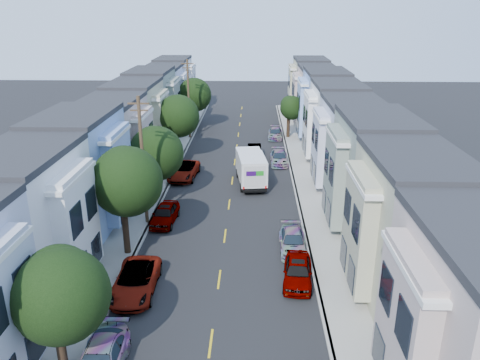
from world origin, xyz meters
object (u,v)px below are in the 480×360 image
object	(u,v)px
tree_b	(126,182)
parked_right_a	(298,271)
fedex_truck	(251,167)
parked_left_c	(165,214)
parked_right_d	(275,133)
utility_pole_far	(189,99)
tree_far_r	(291,108)
parked_left_b	(136,281)
tree_a	(59,296)
tree_d	(177,116)
parked_left_d	(184,171)
tree_c	(155,154)
parked_right_c	(279,158)
utility_pole_near	(143,162)
parked_right_b	(293,241)
tree_e	(194,95)
lead_sedan	(255,151)

from	to	relation	value
tree_b	parked_right_a	size ratio (longest dim) A/B	1.68
fedex_truck	parked_left_c	distance (m)	11.31
tree_b	parked_right_d	distance (m)	33.58
utility_pole_far	fedex_truck	world-z (taller)	utility_pole_far
tree_far_r	parked_left_b	world-z (taller)	tree_far_r
tree_a	tree_d	world-z (taller)	tree_d
parked_left_d	fedex_truck	bearing A→B (deg)	-7.80
tree_c	parked_left_d	world-z (taller)	tree_c
tree_d	parked_right_c	world-z (taller)	tree_d
tree_b	tree_d	xyz separation A→B (m)	(0.00, 21.47, -0.36)
parked_left_c	fedex_truck	bearing A→B (deg)	56.82
parked_left_c	parked_right_d	world-z (taller)	parked_left_c
utility_pole_near	parked_right_b	world-z (taller)	utility_pole_near
tree_e	lead_sedan	size ratio (longest dim) A/B	1.69
tree_e	utility_pole_far	distance (m)	5.35
lead_sedan	parked_right_d	size ratio (longest dim) A/B	0.99
tree_a	parked_left_c	distance (m)	17.00
parked_right_c	fedex_truck	bearing A→B (deg)	-115.78
fedex_truck	parked_right_b	world-z (taller)	fedex_truck
lead_sedan	parked_left_d	xyz separation A→B (m)	(-7.09, -7.19, 0.06)
parked_left_c	parked_right_a	distance (m)	12.85
tree_far_r	utility_pole_near	bearing A→B (deg)	-116.40
parked_right_c	tree_far_r	bearing A→B (deg)	79.48
tree_a	utility_pole_far	distance (m)	42.37
lead_sedan	parked_right_a	bearing A→B (deg)	-85.89
tree_a	lead_sedan	distance (m)	35.48
parked_left_c	parked_left_d	world-z (taller)	parked_left_d
tree_c	tree_far_r	bearing A→B (deg)	59.25
tree_c	parked_left_c	distance (m)	5.78
tree_c	lead_sedan	size ratio (longest dim) A/B	1.62
parked_right_b	parked_right_c	distance (m)	19.55
parked_left_d	parked_right_b	world-z (taller)	parked_left_d
tree_far_r	lead_sedan	bearing A→B (deg)	-118.45
tree_d	lead_sedan	world-z (taller)	tree_d
utility_pole_far	parked_right_d	size ratio (longest dim) A/B	2.33
parked_left_b	parked_left_c	size ratio (longest dim) A/B	1.17
parked_right_b	parked_right_d	bearing A→B (deg)	90.29
tree_d	parked_right_d	xyz separation A→B (m)	(11.20, 9.83, -4.36)
tree_a	utility_pole_far	bearing A→B (deg)	90.00
utility_pole_far	parked_left_c	xyz separation A→B (m)	(1.40, -25.81, -4.41)
parked_left_b	parked_right_c	distance (m)	26.95
parked_left_b	parked_right_a	distance (m)	9.90
tree_a	parked_left_d	size ratio (longest dim) A/B	1.18
utility_pole_near	tree_a	bearing A→B (deg)	-90.01
utility_pole_near	parked_left_d	xyz separation A→B (m)	(1.40, 10.71, -4.39)
tree_far_r	parked_left_b	distance (m)	38.10
fedex_truck	tree_d	bearing A→B (deg)	130.89
lead_sedan	parked_right_a	size ratio (longest dim) A/B	0.92
tree_d	fedex_truck	world-z (taller)	tree_d
tree_far_r	parked_left_d	distance (m)	20.03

